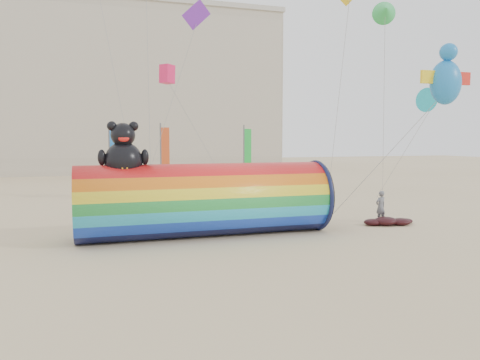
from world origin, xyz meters
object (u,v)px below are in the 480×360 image
object	(u,v)px
kite_handler	(381,207)
windsock_assembly	(205,198)
hotel_building	(34,89)
fabric_bundle	(389,221)

from	to	relation	value
kite_handler	windsock_assembly	bearing A→B (deg)	-7.32
hotel_building	windsock_assembly	bearing A→B (deg)	-75.81
windsock_assembly	kite_handler	size ratio (longest dim) A/B	6.74
hotel_building	windsock_assembly	size ratio (longest dim) A/B	5.67
kite_handler	fabric_bundle	world-z (taller)	kite_handler
hotel_building	windsock_assembly	distance (m)	46.13
hotel_building	windsock_assembly	world-z (taller)	hotel_building
kite_handler	fabric_bundle	distance (m)	0.94
fabric_bundle	windsock_assembly	bearing A→B (deg)	178.37
windsock_assembly	kite_handler	distance (m)	9.07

